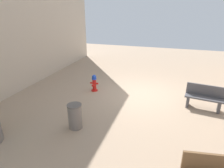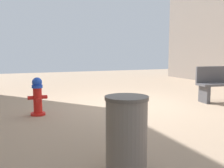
# 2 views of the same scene
# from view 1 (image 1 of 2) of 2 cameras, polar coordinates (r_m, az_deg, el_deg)

# --- Properties ---
(ground_plane) EXTENTS (23.40, 23.40, 0.00)m
(ground_plane) POSITION_cam_1_polar(r_m,az_deg,el_deg) (9.18, 8.44, -3.07)
(ground_plane) COLOR tan
(fire_hydrant) EXTENTS (0.40, 0.38, 0.80)m
(fire_hydrant) POSITION_cam_1_polar(r_m,az_deg,el_deg) (9.39, -5.18, 0.32)
(fire_hydrant) COLOR red
(fire_hydrant) RESTS_ON ground_plane
(bench_near) EXTENTS (1.45, 0.64, 0.95)m
(bench_near) POSITION_cam_1_polar(r_m,az_deg,el_deg) (8.51, 25.21, -3.47)
(bench_near) COLOR #4C4C51
(bench_near) RESTS_ON ground_plane
(trash_bin) EXTENTS (0.48, 0.48, 0.85)m
(trash_bin) POSITION_cam_1_polar(r_m,az_deg,el_deg) (6.66, -10.69, -9.17)
(trash_bin) COLOR slate
(trash_bin) RESTS_ON ground_plane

